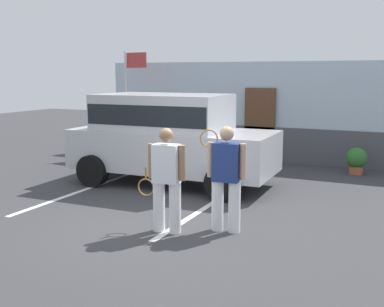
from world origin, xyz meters
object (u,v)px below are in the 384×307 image
(parked_suv, at_px, (169,134))
(tennis_player_man, at_px, (166,179))
(tennis_player_woman, at_px, (226,177))
(potted_plant_by_porch, at_px, (357,160))
(flag_pole, at_px, (131,84))

(parked_suv, bearing_deg, tennis_player_man, -64.22)
(tennis_player_woman, relative_size, potted_plant_by_porch, 2.51)
(parked_suv, relative_size, tennis_player_woman, 2.73)
(tennis_player_woman, bearing_deg, flag_pole, -51.72)
(potted_plant_by_porch, relative_size, flag_pole, 0.21)
(parked_suv, relative_size, flag_pole, 1.46)
(tennis_player_man, distance_m, tennis_player_woman, 0.95)
(parked_suv, height_order, tennis_player_woman, parked_suv)
(tennis_player_man, distance_m, flag_pole, 7.50)
(potted_plant_by_porch, bearing_deg, flag_pole, 179.85)
(parked_suv, distance_m, flag_pole, 4.20)
(parked_suv, relative_size, potted_plant_by_porch, 6.85)
(parked_suv, distance_m, tennis_player_man, 3.41)
(potted_plant_by_porch, bearing_deg, parked_suv, -142.67)
(tennis_player_woman, xyz_separation_m, potted_plant_by_porch, (1.40, 5.48, -0.51))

